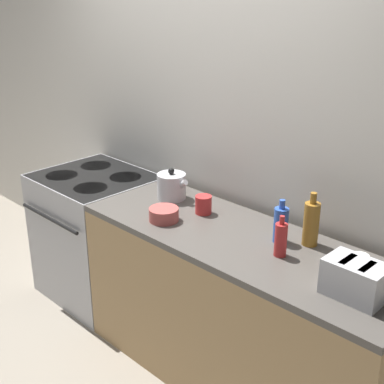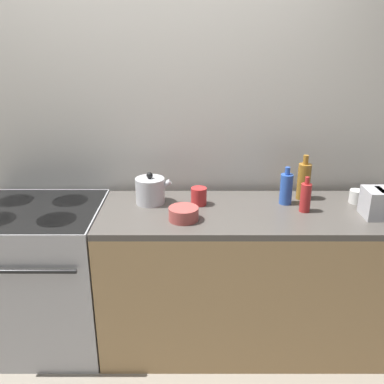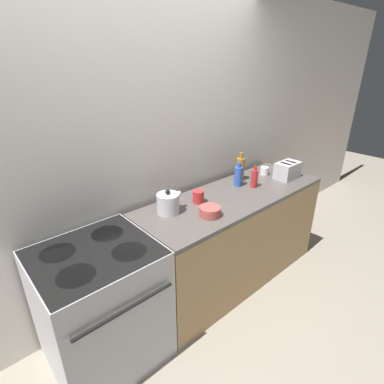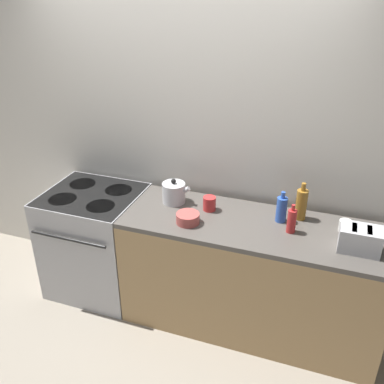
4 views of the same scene
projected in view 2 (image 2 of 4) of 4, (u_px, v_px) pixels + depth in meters
name	position (u px, v px, depth m)	size (l,w,h in m)	color
ground_plane	(146.00, 374.00, 2.50)	(12.00, 12.00, 0.00)	gray
wall_back	(150.00, 128.00, 2.73)	(8.00, 0.05, 2.60)	silver
stove	(43.00, 275.00, 2.65)	(0.75, 0.71, 0.90)	#B7B7BC
counter_block	(256.00, 277.00, 2.64)	(1.87, 0.65, 0.90)	tan
kettle	(150.00, 190.00, 2.57)	(0.22, 0.17, 0.19)	silver
bottle_amber	(303.00, 181.00, 2.62)	(0.08, 0.08, 0.28)	#9E6B23
bottle_red	(305.00, 197.00, 2.44)	(0.06, 0.06, 0.21)	#B72828
bottle_blue	(285.00, 188.00, 2.55)	(0.07, 0.07, 0.23)	#2D56B7
cup_white	(355.00, 196.00, 2.58)	(0.08, 0.08, 0.08)	white
cup_red	(198.00, 196.00, 2.55)	(0.09, 0.09, 0.11)	red
bowl	(183.00, 214.00, 2.34)	(0.17, 0.17, 0.07)	#B24C47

